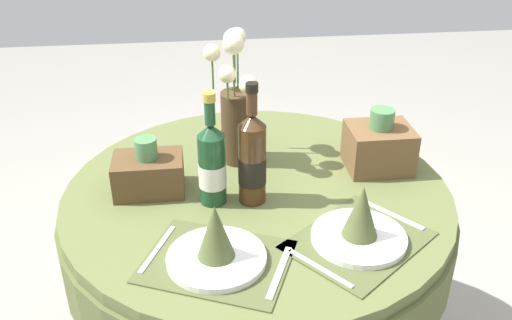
# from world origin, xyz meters

# --- Properties ---
(dining_table) EXTENTS (1.15, 1.15, 0.75)m
(dining_table) POSITION_xyz_m (0.00, 0.00, 0.61)
(dining_table) COLOR #5B6638
(dining_table) RESTS_ON ground
(place_setting_left) EXTENTS (0.41, 0.37, 0.16)m
(place_setting_left) POSITION_xyz_m (-0.14, -0.32, 0.80)
(place_setting_left) COLOR #4E562F
(place_setting_left) RESTS_ON dining_table
(place_setting_right) EXTENTS (0.43, 0.42, 0.16)m
(place_setting_right) POSITION_xyz_m (0.22, -0.28, 0.80)
(place_setting_right) COLOR #4E562F
(place_setting_right) RESTS_ON dining_table
(flower_vase) EXTENTS (0.15, 0.23, 0.42)m
(flower_vase) POSITION_xyz_m (-0.04, 0.19, 0.94)
(flower_vase) COLOR #47331E
(flower_vase) RESTS_ON dining_table
(wine_bottle_left) EXTENTS (0.08, 0.08, 0.35)m
(wine_bottle_left) POSITION_xyz_m (-0.02, -0.06, 0.89)
(wine_bottle_left) COLOR #422814
(wine_bottle_left) RESTS_ON dining_table
(wine_bottle_centre) EXTENTS (0.08, 0.08, 0.33)m
(wine_bottle_centre) POSITION_xyz_m (-0.13, -0.05, 0.87)
(wine_bottle_centre) COLOR #194223
(wine_bottle_centre) RESTS_ON dining_table
(woven_basket_side_left) EXTENTS (0.20, 0.14, 0.17)m
(woven_basket_side_left) POSITION_xyz_m (-0.31, 0.03, 0.81)
(woven_basket_side_left) COLOR brown
(woven_basket_side_left) RESTS_ON dining_table
(woven_basket_side_right) EXTENTS (0.19, 0.16, 0.19)m
(woven_basket_side_right) POSITION_xyz_m (0.38, 0.08, 0.83)
(woven_basket_side_right) COLOR brown
(woven_basket_side_right) RESTS_ON dining_table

